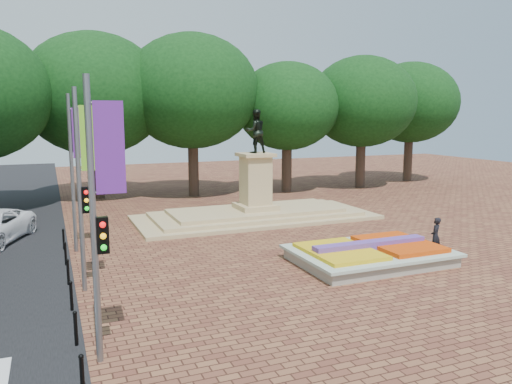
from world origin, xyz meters
The scene contains 7 objects.
ground centered at (0.00, 0.00, 0.00)m, with size 90.00×90.00×0.00m, color brown.
flower_bed centered at (1.03, -2.00, 0.38)m, with size 6.30×4.30×0.91m.
monument centered at (0.00, 8.00, 0.88)m, with size 14.00×6.00×6.40m.
tree_row_back centered at (2.33, 18.00, 6.67)m, with size 44.80×8.80×10.43m.
banner_poles centered at (-10.08, -1.31, 3.88)m, with size 0.88×11.17×7.00m.
bollard_row centered at (-10.70, -1.50, 0.53)m, with size 0.12×13.12×0.98m.
pedestrian centered at (4.39, -2.06, 0.82)m, with size 0.60×0.39×1.65m, color black.
Camera 1 is at (-11.08, -18.74, 6.05)m, focal length 35.00 mm.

